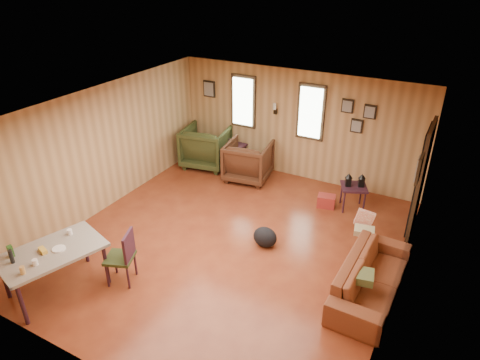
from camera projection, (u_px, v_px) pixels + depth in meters
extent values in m
cube|color=brown|center=(229.00, 243.00, 7.47)|extent=(5.50, 6.00, 0.02)
cube|color=#997C5B|center=(227.00, 110.00, 6.35)|extent=(5.50, 6.00, 0.02)
cube|color=tan|center=(297.00, 125.00, 9.26)|extent=(5.50, 0.02, 2.40)
cube|color=tan|center=(88.00, 297.00, 4.56)|extent=(5.50, 0.02, 2.40)
cube|color=tan|center=(102.00, 150.00, 8.08)|extent=(0.02, 6.00, 2.40)
cube|color=tan|center=(406.00, 227.00, 5.75)|extent=(0.02, 6.00, 2.40)
cube|color=black|center=(243.00, 101.00, 9.62)|extent=(0.60, 0.05, 1.20)
cube|color=#E0F2D1|center=(243.00, 102.00, 9.59)|extent=(0.48, 0.04, 1.06)
cube|color=black|center=(311.00, 112.00, 8.94)|extent=(0.60, 0.05, 1.20)
cube|color=#E0F2D1|center=(310.00, 113.00, 8.91)|extent=(0.48, 0.04, 1.06)
cube|color=black|center=(275.00, 111.00, 9.31)|extent=(0.07, 0.05, 0.12)
cylinder|color=silver|center=(275.00, 106.00, 9.20)|extent=(0.07, 0.07, 0.14)
cube|color=black|center=(421.00, 181.00, 7.38)|extent=(0.06, 1.00, 2.05)
cube|color=black|center=(419.00, 180.00, 7.39)|extent=(0.04, 0.82, 1.90)
cube|color=black|center=(348.00, 106.00, 8.51)|extent=(0.24, 0.04, 0.28)
cube|color=#9E998C|center=(347.00, 106.00, 8.49)|extent=(0.19, 0.02, 0.22)
cube|color=black|center=(370.00, 112.00, 8.34)|extent=(0.24, 0.04, 0.28)
cube|color=#9E998C|center=(370.00, 112.00, 8.32)|extent=(0.19, 0.02, 0.22)
cube|color=black|center=(357.00, 126.00, 8.59)|extent=(0.24, 0.04, 0.28)
cube|color=#9E998C|center=(356.00, 126.00, 8.56)|extent=(0.19, 0.02, 0.22)
cube|color=black|center=(209.00, 89.00, 9.92)|extent=(0.30, 0.04, 0.38)
cube|color=#9E998C|center=(209.00, 89.00, 9.89)|extent=(0.24, 0.02, 0.31)
cube|color=black|center=(420.00, 169.00, 6.20)|extent=(0.04, 0.34, 0.42)
cube|color=#9E998C|center=(417.00, 168.00, 6.21)|extent=(0.02, 0.27, 0.34)
imported|color=brown|center=(372.00, 272.00, 6.16)|extent=(0.63, 1.99, 0.77)
imported|color=#432314|center=(248.00, 159.00, 9.41)|extent=(1.05, 1.00, 0.96)
imported|color=#303819|center=(206.00, 145.00, 10.03)|extent=(1.17, 1.12, 1.05)
cube|color=#381927|center=(233.00, 145.00, 9.99)|extent=(0.56, 0.52, 0.04)
cube|color=#381927|center=(233.00, 159.00, 10.16)|extent=(0.51, 0.47, 0.03)
cylinder|color=#381927|center=(221.00, 157.00, 10.08)|extent=(0.04, 0.04, 0.51)
cylinder|color=#381927|center=(236.00, 161.00, 9.87)|extent=(0.04, 0.04, 0.51)
cylinder|color=#381927|center=(230.00, 151.00, 10.36)|extent=(0.04, 0.04, 0.51)
cylinder|color=#381927|center=(245.00, 155.00, 10.15)|extent=(0.04, 0.04, 0.51)
cube|color=#40332B|center=(229.00, 141.00, 10.01)|extent=(0.10, 0.03, 0.12)
cube|color=#40332B|center=(236.00, 143.00, 9.91)|extent=(0.09, 0.03, 0.11)
cube|color=#381927|center=(354.00, 187.00, 8.28)|extent=(0.63, 0.63, 0.04)
cylinder|color=#381927|center=(344.00, 202.00, 8.23)|extent=(0.05, 0.05, 0.48)
cylinder|color=#381927|center=(364.00, 203.00, 8.20)|extent=(0.05, 0.05, 0.48)
cylinder|color=#381927|center=(341.00, 192.00, 8.57)|extent=(0.05, 0.05, 0.48)
cylinder|color=#381927|center=(361.00, 193.00, 8.54)|extent=(0.05, 0.05, 0.48)
cube|color=black|center=(348.00, 182.00, 8.24)|extent=(0.14, 0.14, 0.17)
cone|color=black|center=(349.00, 176.00, 8.18)|extent=(0.19, 0.19, 0.10)
cube|color=black|center=(361.00, 182.00, 8.22)|extent=(0.14, 0.14, 0.17)
cone|color=black|center=(362.00, 176.00, 8.16)|extent=(0.19, 0.19, 0.10)
cube|color=maroon|center=(326.00, 201.00, 8.50)|extent=(0.39, 0.31, 0.24)
ellipsoid|color=black|center=(265.00, 237.00, 7.30)|extent=(0.51, 0.45, 0.36)
cube|color=#4B5630|center=(360.00, 276.00, 5.95)|extent=(0.43, 0.37, 0.12)
cube|color=red|center=(365.00, 218.00, 7.12)|extent=(0.34, 0.15, 0.34)
cube|color=tan|center=(364.00, 231.00, 6.96)|extent=(0.36, 0.30, 0.09)
cube|color=gray|center=(51.00, 252.00, 6.09)|extent=(1.23, 1.59, 0.05)
cylinder|color=#381927|center=(4.00, 279.00, 6.11)|extent=(0.07, 0.07, 0.67)
cylinder|color=#381927|center=(22.00, 305.00, 5.66)|extent=(0.07, 0.07, 0.67)
cylinder|color=#381927|center=(85.00, 244.00, 6.86)|extent=(0.07, 0.07, 0.67)
cylinder|color=#381927|center=(106.00, 264.00, 6.40)|extent=(0.07, 0.07, 0.67)
cylinder|color=white|center=(35.00, 262.00, 5.78)|extent=(0.09, 0.09, 0.08)
cylinder|color=white|center=(70.00, 232.00, 6.42)|extent=(0.09, 0.09, 0.08)
cube|color=#2B5B21|center=(11.00, 251.00, 5.92)|extent=(0.08, 0.08, 0.18)
cylinder|color=black|center=(11.00, 256.00, 5.80)|extent=(0.07, 0.07, 0.21)
cylinder|color=tan|center=(22.00, 270.00, 5.61)|extent=(0.08, 0.08, 0.11)
cylinder|color=white|center=(59.00, 249.00, 6.10)|extent=(0.24, 0.24, 0.02)
cube|color=gold|center=(43.00, 250.00, 6.04)|extent=(0.18, 0.12, 0.06)
cube|color=#303819|center=(120.00, 258.00, 6.39)|extent=(0.52, 0.52, 0.05)
cube|color=#381927|center=(129.00, 246.00, 6.27)|extent=(0.17, 0.37, 0.44)
cylinder|color=#381927|center=(107.00, 276.00, 6.37)|extent=(0.04, 0.04, 0.42)
cylinder|color=#381927|center=(128.00, 277.00, 6.34)|extent=(0.04, 0.04, 0.42)
cylinder|color=#381927|center=(115.00, 262.00, 6.65)|extent=(0.04, 0.04, 0.42)
cylinder|color=#381927|center=(135.00, 264.00, 6.62)|extent=(0.04, 0.04, 0.42)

